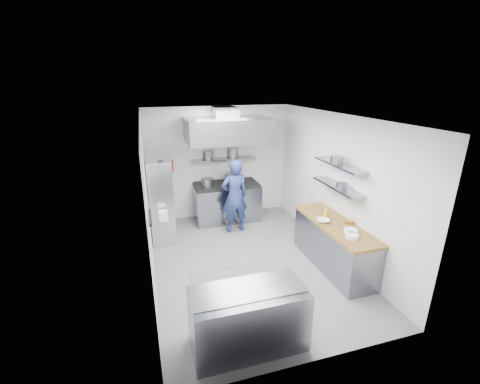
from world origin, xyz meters
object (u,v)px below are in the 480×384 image
object	(u,v)px
gas_range	(227,203)
wire_rack	(161,199)
chef	(234,196)

from	to	relation	value
gas_range	wire_rack	bearing A→B (deg)	-160.47
chef	wire_rack	distance (m)	1.64
chef	wire_rack	world-z (taller)	wire_rack
gas_range	wire_rack	xyz separation A→B (m)	(-1.63, -0.58, 0.48)
chef	wire_rack	size ratio (longest dim) A/B	0.93
gas_range	chef	world-z (taller)	chef
gas_range	wire_rack	distance (m)	1.79
gas_range	chef	bearing A→B (deg)	-89.35
chef	gas_range	bearing A→B (deg)	-93.86
gas_range	chef	xyz separation A→B (m)	(0.01, -0.70, 0.41)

